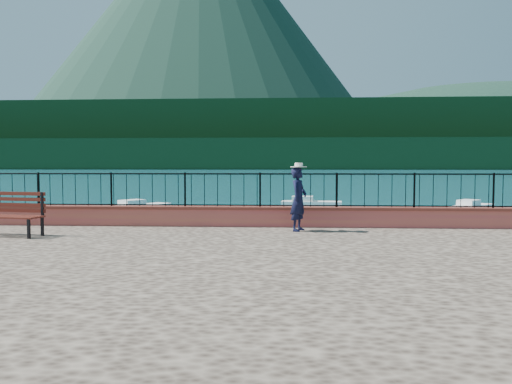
# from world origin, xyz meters

# --- Properties ---
(ground) EXTENTS (2000.00, 2000.00, 0.00)m
(ground) POSITION_xyz_m (0.00, 0.00, 0.00)
(ground) COLOR #19596B
(ground) RESTS_ON ground
(parapet) EXTENTS (28.00, 0.46, 0.58)m
(parapet) POSITION_xyz_m (0.00, 3.70, 1.49)
(parapet) COLOR #B05C3F
(parapet) RESTS_ON promenade
(railing) EXTENTS (27.00, 0.05, 0.95)m
(railing) POSITION_xyz_m (0.00, 3.70, 2.25)
(railing) COLOR black
(railing) RESTS_ON parapet
(dock) EXTENTS (2.00, 16.00, 0.30)m
(dock) POSITION_xyz_m (-2.00, 12.00, 0.15)
(dock) COLOR #2D231C
(dock) RESTS_ON ground
(far_forest) EXTENTS (900.00, 60.00, 18.00)m
(far_forest) POSITION_xyz_m (0.00, 300.00, 9.00)
(far_forest) COLOR black
(far_forest) RESTS_ON ground
(foothills) EXTENTS (900.00, 120.00, 44.00)m
(foothills) POSITION_xyz_m (0.00, 360.00, 22.00)
(foothills) COLOR black
(foothills) RESTS_ON ground
(volcano) EXTENTS (560.00, 560.00, 380.00)m
(volcano) POSITION_xyz_m (-120.00, 700.00, 190.00)
(volcano) COLOR #142D23
(volcano) RESTS_ON ground
(companion_hill) EXTENTS (448.00, 384.00, 180.00)m
(companion_hill) POSITION_xyz_m (220.00, 560.00, 0.00)
(companion_hill) COLOR #142D23
(companion_hill) RESTS_ON ground
(park_bench) EXTENTS (2.07, 0.98, 1.11)m
(park_bench) POSITION_xyz_m (-6.63, 1.41, 1.53)
(park_bench) COLOR black
(park_bench) RESTS_ON promenade
(person) EXTENTS (0.62, 0.74, 1.73)m
(person) POSITION_xyz_m (0.79, 2.78, 2.07)
(person) COLOR black
(person) RESTS_ON promenade
(hat) EXTENTS (0.44, 0.44, 0.12)m
(hat) POSITION_xyz_m (0.79, 2.78, 2.99)
(hat) COLOR silver
(hat) RESTS_ON person
(boat_0) EXTENTS (3.89, 2.99, 0.80)m
(boat_0) POSITION_xyz_m (-4.59, 10.65, 0.40)
(boat_0) COLOR silver
(boat_0) RESTS_ON ground
(boat_1) EXTENTS (3.42, 1.75, 0.80)m
(boat_1) POSITION_xyz_m (5.84, 13.08, 0.40)
(boat_1) COLOR silver
(boat_1) RESTS_ON ground
(boat_2) EXTENTS (3.44, 3.21, 0.80)m
(boat_2) POSITION_xyz_m (5.38, 13.61, 0.40)
(boat_2) COLOR white
(boat_2) RESTS_ON ground
(boat_3) EXTENTS (3.47, 4.24, 0.80)m
(boat_3) POSITION_xyz_m (-8.86, 20.66, 0.40)
(boat_3) COLOR white
(boat_3) RESTS_ON ground
(boat_4) EXTENTS (4.28, 1.67, 0.80)m
(boat_4) POSITION_xyz_m (2.27, 24.28, 0.40)
(boat_4) COLOR silver
(boat_4) RESTS_ON ground
(boat_5) EXTENTS (3.62, 3.81, 0.80)m
(boat_5) POSITION_xyz_m (12.37, 21.77, 0.40)
(boat_5) COLOR white
(boat_5) RESTS_ON ground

